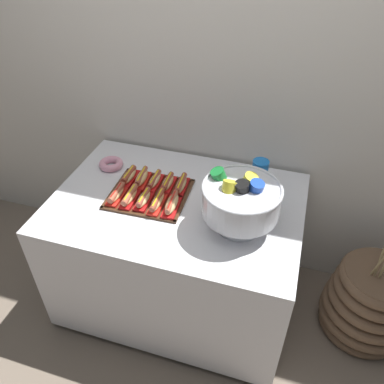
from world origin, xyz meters
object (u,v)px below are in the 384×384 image
at_px(hot_dog_2, 144,199).
at_px(punch_bowl, 241,199).
at_px(hot_dog_5, 129,176).
at_px(floor_vase, 368,301).
at_px(hot_dog_7, 155,181).
at_px(hot_dog_1, 130,197).
at_px(hot_dog_8, 168,183).
at_px(donut, 111,164).
at_px(hot_dog_9, 181,185).
at_px(hot_dog_4, 171,204).
at_px(hot_dog_3, 157,202).
at_px(buffet_table, 178,251).
at_px(cup_stack, 259,175).
at_px(hot_dog_0, 116,194).
at_px(hot_dog_6, 142,178).
at_px(serving_tray, 150,194).

relative_size(hot_dog_2, punch_bowl, 0.43).
bearing_deg(hot_dog_5, floor_vase, 0.99).
bearing_deg(hot_dog_7, hot_dog_1, -112.73).
bearing_deg(hot_dog_7, hot_dog_8, 1.72).
height_order(hot_dog_7, donut, hot_dog_7).
relative_size(hot_dog_2, hot_dog_9, 0.89).
bearing_deg(hot_dog_8, floor_vase, 0.85).
xyz_separation_m(hot_dog_4, hot_dog_9, (-0.00, 0.16, -0.00)).
relative_size(hot_dog_3, donut, 1.31).
bearing_deg(donut, buffet_table, -21.58).
xyz_separation_m(hot_dog_7, cup_stack, (0.54, 0.14, 0.06)).
xyz_separation_m(hot_dog_2, donut, (-0.31, 0.26, -0.01)).
bearing_deg(hot_dog_0, hot_dog_1, 1.72).
bearing_deg(buffet_table, hot_dog_7, 150.15).
bearing_deg(hot_dog_1, hot_dog_9, 37.97).
bearing_deg(hot_dog_0, hot_dog_6, 67.27).
relative_size(buffet_table, hot_dog_2, 8.32).
bearing_deg(donut, cup_stack, 2.93).
height_order(hot_dog_8, donut, hot_dog_8).
relative_size(hot_dog_5, hot_dog_6, 0.97).
bearing_deg(hot_dog_0, cup_stack, 24.08).
relative_size(hot_dog_3, hot_dog_4, 0.99).
distance_m(hot_dog_0, hot_dog_1, 0.08).
bearing_deg(hot_dog_2, hot_dog_1, -178.28).
bearing_deg(floor_vase, cup_stack, 170.57).
distance_m(floor_vase, hot_dog_9, 1.26).
bearing_deg(donut, hot_dog_9, -11.09).
bearing_deg(floor_vase, hot_dog_7, -179.10).
relative_size(hot_dog_3, punch_bowl, 0.50).
distance_m(hot_dog_5, donut, 0.19).
relative_size(hot_dog_5, hot_dog_7, 1.00).
bearing_deg(punch_bowl, hot_dog_2, 178.11).
relative_size(hot_dog_6, hot_dog_7, 1.03).
xyz_separation_m(hot_dog_7, hot_dog_9, (0.15, 0.00, 0.00)).
height_order(hot_dog_6, hot_dog_9, hot_dog_6).
relative_size(floor_vase, hot_dog_4, 5.14).
distance_m(hot_dog_5, cup_stack, 0.71).
bearing_deg(hot_dog_3, hot_dog_0, -178.28).
height_order(hot_dog_1, punch_bowl, punch_bowl).
height_order(hot_dog_9, cup_stack, cup_stack).
xyz_separation_m(hot_dog_4, hot_dog_8, (-0.08, 0.16, -0.00)).
xyz_separation_m(hot_dog_5, hot_dog_9, (0.30, 0.01, 0.00)).
relative_size(hot_dog_0, donut, 1.14).
relative_size(hot_dog_4, hot_dog_6, 1.10).
relative_size(hot_dog_4, hot_dog_9, 1.05).
bearing_deg(hot_dog_0, hot_dog_5, 91.72).
bearing_deg(cup_stack, serving_tray, -157.80).
distance_m(buffet_table, floor_vase, 1.12).
distance_m(buffet_table, cup_stack, 0.65).
relative_size(buffet_table, donut, 9.30).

